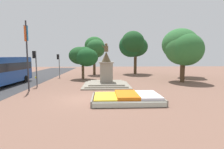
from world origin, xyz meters
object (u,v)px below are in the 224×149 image
(traffic_light_mid_block, at_px, (35,62))
(banner_pole, at_px, (27,52))
(flower_planter, at_px, (128,98))
(traffic_light_far_corner, at_px, (58,61))
(statue_monument, at_px, (106,78))

(traffic_light_mid_block, relative_size, banner_pole, 0.59)
(flower_planter, distance_m, traffic_light_mid_block, 11.86)
(traffic_light_far_corner, distance_m, banner_pole, 10.92)
(flower_planter, bearing_deg, banner_pole, 153.81)
(flower_planter, bearing_deg, traffic_light_far_corner, 120.15)
(statue_monument, height_order, traffic_light_far_corner, statue_monument)
(flower_planter, xyz_separation_m, traffic_light_far_corner, (-8.90, 15.32, 2.31))
(statue_monument, bearing_deg, traffic_light_mid_block, -178.70)
(flower_planter, relative_size, traffic_light_mid_block, 1.31)
(traffic_light_far_corner, xyz_separation_m, banner_pole, (-0.18, -10.86, 1.18))
(flower_planter, height_order, traffic_light_far_corner, traffic_light_far_corner)
(traffic_light_mid_block, height_order, banner_pole, banner_pole)
(flower_planter, xyz_separation_m, banner_pole, (-9.08, 4.46, 3.49))
(statue_monument, height_order, traffic_light_mid_block, statue_monument)
(flower_planter, height_order, banner_pole, banner_pole)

